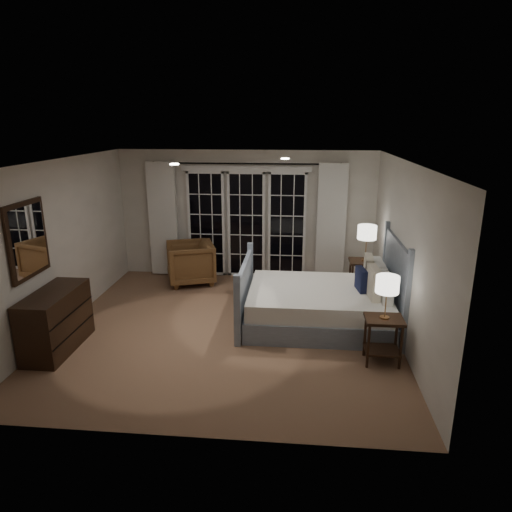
# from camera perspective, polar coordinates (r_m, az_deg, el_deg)

# --- Properties ---
(floor) EXTENTS (5.00, 5.00, 0.00)m
(floor) POSITION_cam_1_polar(r_m,az_deg,el_deg) (7.04, -3.50, -8.98)
(floor) COLOR #825C46
(floor) RESTS_ON ground
(ceiling) EXTENTS (5.00, 5.00, 0.00)m
(ceiling) POSITION_cam_1_polar(r_m,az_deg,el_deg) (6.37, -3.90, 11.75)
(ceiling) COLOR white
(ceiling) RESTS_ON wall_back
(wall_left) EXTENTS (0.02, 5.00, 2.50)m
(wall_left) POSITION_cam_1_polar(r_m,az_deg,el_deg) (7.40, -23.17, 1.29)
(wall_left) COLOR silver
(wall_left) RESTS_ON floor
(wall_right) EXTENTS (0.02, 5.00, 2.50)m
(wall_right) POSITION_cam_1_polar(r_m,az_deg,el_deg) (6.68, 18.00, 0.28)
(wall_right) COLOR silver
(wall_right) RESTS_ON floor
(wall_back) EXTENTS (5.00, 0.02, 2.50)m
(wall_back) POSITION_cam_1_polar(r_m,az_deg,el_deg) (9.00, -1.20, 5.18)
(wall_back) COLOR silver
(wall_back) RESTS_ON floor
(wall_front) EXTENTS (5.00, 0.02, 2.50)m
(wall_front) POSITION_cam_1_polar(r_m,az_deg,el_deg) (4.29, -8.93, -8.21)
(wall_front) COLOR silver
(wall_front) RESTS_ON floor
(french_doors) EXTENTS (2.50, 0.04, 2.20)m
(french_doors) POSITION_cam_1_polar(r_m,az_deg,el_deg) (9.00, -1.23, 4.12)
(french_doors) COLOR black
(french_doors) RESTS_ON wall_back
(curtain_rod) EXTENTS (3.50, 0.03, 0.03)m
(curtain_rod) POSITION_cam_1_polar(r_m,az_deg,el_deg) (8.76, -1.32, 11.47)
(curtain_rod) COLOR black
(curtain_rod) RESTS_ON wall_back
(curtain_left) EXTENTS (0.55, 0.10, 2.25)m
(curtain_left) POSITION_cam_1_polar(r_m,az_deg,el_deg) (9.24, -11.54, 4.51)
(curtain_left) COLOR silver
(curtain_left) RESTS_ON curtain_rod
(curtain_right) EXTENTS (0.55, 0.10, 2.25)m
(curtain_right) POSITION_cam_1_polar(r_m,az_deg,el_deg) (8.87, 9.39, 4.12)
(curtain_right) COLOR silver
(curtain_right) RESTS_ON curtain_rod
(downlight_a) EXTENTS (0.12, 0.12, 0.01)m
(downlight_a) POSITION_cam_1_polar(r_m,az_deg,el_deg) (6.89, 3.65, 12.04)
(downlight_a) COLOR white
(downlight_a) RESTS_ON ceiling
(downlight_b) EXTENTS (0.12, 0.12, 0.01)m
(downlight_b) POSITION_cam_1_polar(r_m,az_deg,el_deg) (6.11, -10.18, 11.23)
(downlight_b) COLOR white
(downlight_b) RESTS_ON ceiling
(bed) EXTENTS (2.32, 1.67, 1.36)m
(bed) POSITION_cam_1_polar(r_m,az_deg,el_deg) (7.11, 8.22, -5.87)
(bed) COLOR #848F9F
(bed) RESTS_ON floor
(nightstand_left) EXTENTS (0.48, 0.38, 0.62)m
(nightstand_left) POSITION_cam_1_polar(r_m,az_deg,el_deg) (6.16, 15.61, -9.30)
(nightstand_left) COLOR black
(nightstand_left) RESTS_ON floor
(nightstand_right) EXTENTS (0.53, 0.43, 0.69)m
(nightstand_right) POSITION_cam_1_polar(r_m,az_deg,el_deg) (8.22, 13.36, -2.11)
(nightstand_right) COLOR black
(nightstand_right) RESTS_ON floor
(lamp_left) EXTENTS (0.29, 0.29, 0.56)m
(lamp_left) POSITION_cam_1_polar(r_m,az_deg,el_deg) (5.90, 16.11, -3.50)
(lamp_left) COLOR #A97543
(lamp_left) RESTS_ON nightstand_left
(lamp_right) EXTENTS (0.32, 0.32, 0.63)m
(lamp_right) POSITION_cam_1_polar(r_m,az_deg,el_deg) (8.02, 13.71, 2.85)
(lamp_right) COLOR #A97543
(lamp_right) RESTS_ON nightstand_right
(armchair) EXTENTS (1.11, 1.09, 0.80)m
(armchair) POSITION_cam_1_polar(r_m,az_deg,el_deg) (8.88, -8.20, -0.83)
(armchair) COLOR brown
(armchair) RESTS_ON floor
(dresser) EXTENTS (0.50, 1.18, 0.84)m
(dresser) POSITION_cam_1_polar(r_m,az_deg,el_deg) (6.83, -23.73, -7.42)
(dresser) COLOR black
(dresser) RESTS_ON floor
(mirror) EXTENTS (0.05, 0.85, 1.00)m
(mirror) POSITION_cam_1_polar(r_m,az_deg,el_deg) (6.60, -26.66, 1.81)
(mirror) COLOR black
(mirror) RESTS_ON wall_left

